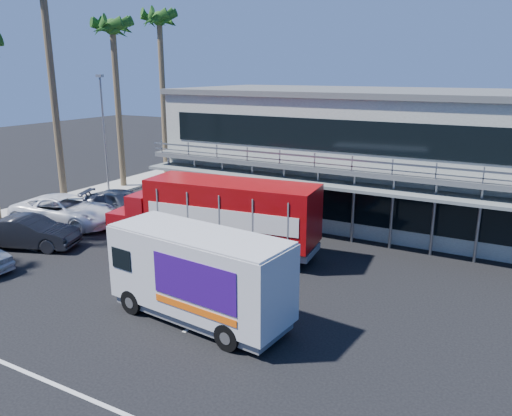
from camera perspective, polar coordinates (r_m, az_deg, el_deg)
The scene contains 12 objects.
ground at distance 19.61m, azimuth -9.48°, elevation -9.94°, with size 120.00×120.00×0.00m, color black.
building at distance 30.22m, azimuth 12.80°, elevation 6.15°, with size 22.40×12.00×7.30m.
curb_strip at distance 33.85m, azimuth -23.36°, elevation 0.03°, with size 3.00×32.00×0.16m, color #A5A399.
palm_e at distance 37.32m, azimuth -16.03°, elevation 18.31°, with size 2.80×2.80×12.25m.
palm_f at distance 41.75m, azimuth -10.95°, elevation 19.48°, with size 2.80×2.80×13.25m.
light_pole_far at distance 35.69m, azimuth -16.99°, elevation 8.61°, with size 0.50×0.25×8.09m.
red_truck at distance 23.29m, azimuth -4.38°, elevation -0.62°, with size 10.52×3.49×3.48m.
white_van at distance 17.08m, azimuth -6.52°, elevation -7.58°, with size 6.69×2.87×3.18m.
parked_car_b at distance 26.55m, azimuth -24.51°, elevation -2.54°, with size 1.64×4.71×1.55m, color black.
parked_car_c at distance 29.53m, azimuth -20.92°, elevation -0.30°, with size 2.80×6.08×1.69m, color white.
parked_car_d at distance 30.71m, azimuth -14.78°, elevation 0.57°, with size 2.04×5.01×1.45m, color #303340.
parked_car_e at distance 30.42m, azimuth -15.30°, elevation 0.51°, with size 1.86×4.62×1.57m, color slate.
Camera 1 is at (11.22, -13.76, 8.33)m, focal length 35.00 mm.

